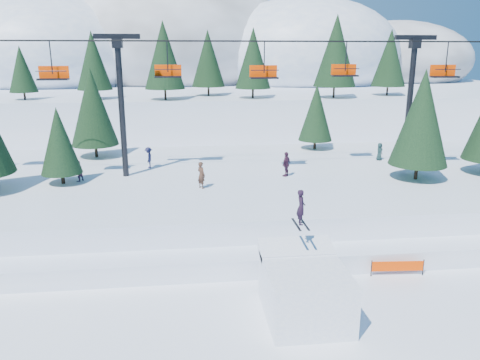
{
  "coord_description": "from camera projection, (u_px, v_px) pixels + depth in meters",
  "views": [
    {
      "loc": [
        -4.42,
        -16.95,
        11.53
      ],
      "look_at": [
        -1.73,
        6.0,
        5.2
      ],
      "focal_mm": 35.0,
      "sensor_mm": 36.0,
      "label": 1
    }
  ],
  "objects": [
    {
      "name": "ground",
      "position": [
        297.0,
        334.0,
        19.77
      ],
      "size": [
        160.0,
        160.0,
        0.0
      ],
      "primitive_type": "plane",
      "color": "white",
      "rests_on": "ground"
    },
    {
      "name": "mid_shelf",
      "position": [
        244.0,
        188.0,
        36.69
      ],
      "size": [
        70.0,
        22.0,
        2.5
      ],
      "primitive_type": "cube",
      "color": "white",
      "rests_on": "ground"
    },
    {
      "name": "berm",
      "position": [
        265.0,
        247.0,
        27.29
      ],
      "size": [
        70.0,
        6.0,
        1.1
      ],
      "primitive_type": "cube",
      "color": "white",
      "rests_on": "ground"
    },
    {
      "name": "mountain_ridge",
      "position": [
        180.0,
        63.0,
        86.93
      ],
      "size": [
        119.0,
        60.0,
        26.46
      ],
      "color": "white",
      "rests_on": "ground"
    },
    {
      "name": "jump_kicker",
      "position": [
        304.0,
        288.0,
        20.96
      ],
      "size": [
        3.52,
        4.79,
        5.47
      ],
      "color": "white",
      "rests_on": "ground"
    },
    {
      "name": "chairlift",
      "position": [
        254.0,
        83.0,
        34.68
      ],
      "size": [
        46.28,
        3.21,
        10.28
      ],
      "color": "black",
      "rests_on": "mid_shelf"
    },
    {
      "name": "conifer_stand",
      "position": [
        244.0,
        116.0,
        35.78
      ],
      "size": [
        61.23,
        15.82,
        9.09
      ],
      "color": "black",
      "rests_on": "mid_shelf"
    },
    {
      "name": "distant_skiers",
      "position": [
        214.0,
        163.0,
        35.86
      ],
      "size": [
        25.23,
        7.69,
        1.87
      ],
      "color": "#193131",
      "rests_on": "mid_shelf"
    },
    {
      "name": "banner_near",
      "position": [
        398.0,
        266.0,
        24.83
      ],
      "size": [
        2.85,
        0.27,
        0.9
      ],
      "color": "black",
      "rests_on": "ground"
    },
    {
      "name": "banner_far",
      "position": [
        453.0,
        246.0,
        27.4
      ],
      "size": [
        2.82,
        0.53,
        0.9
      ],
      "color": "black",
      "rests_on": "ground"
    }
  ]
}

